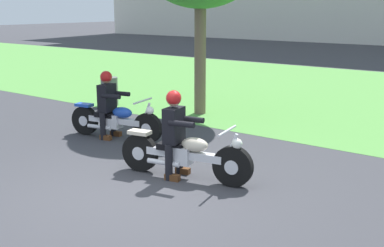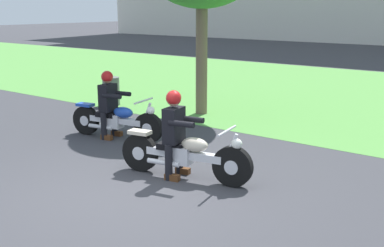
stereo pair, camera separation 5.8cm
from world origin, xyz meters
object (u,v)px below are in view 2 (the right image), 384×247
Objects in this scene: motorcycle_lead at (185,155)px; trash_can at (111,91)px; motorcycle_follow at (116,120)px; rider_follow at (109,99)px; rider_lead at (175,127)px.

motorcycle_lead is 2.90× the size of trash_can.
rider_follow is at bearing 179.12° from motorcycle_follow.
motorcycle_follow is 2.76× the size of trash_can.
motorcycle_lead is at bearing -32.96° from trash_can.
motorcycle_lead is at bearing -30.98° from rider_follow.
motorcycle_lead is at bearing -32.72° from motorcycle_follow.
rider_lead is (-0.17, -0.03, 0.43)m from motorcycle_lead.
motorcycle_lead reaches higher than trash_can.
rider_follow reaches higher than motorcycle_lead.
rider_lead is 2.67m from motorcycle_follow.
rider_lead is at bearing 179.16° from motorcycle_lead.
rider_follow is (-2.58, 1.03, -0.01)m from rider_lead.
rider_follow is (-0.17, -0.03, 0.43)m from motorcycle_follow.
motorcycle_follow is at bearing -41.81° from trash_can.
motorcycle_lead is 2.95m from rider_follow.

